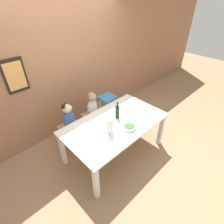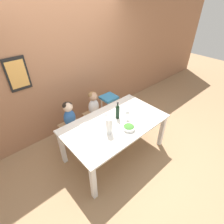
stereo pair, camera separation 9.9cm
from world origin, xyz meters
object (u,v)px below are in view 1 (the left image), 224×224
dinner_plate_front_left (102,146)px  wine_bottle (117,112)px  person_child_center (92,103)px  salad_bowl_large (129,127)px  paper_towel_roll (110,126)px  wine_glass_far (106,115)px  dinner_plate_back_left (86,127)px  person_child_left (68,114)px  chair_far_left (71,130)px  chair_far_center (93,118)px  chair_right_highchair (107,104)px  wine_glass_near (127,113)px

dinner_plate_front_left → wine_bottle: bearing=26.8°
person_child_center → salad_bowl_large: bearing=-92.4°
paper_towel_roll → wine_glass_far: (0.15, 0.24, -0.01)m
dinner_plate_back_left → wine_bottle: bearing=-18.1°
dinner_plate_back_left → person_child_center: bearing=42.9°
paper_towel_roll → wine_glass_far: 0.28m
person_child_left → dinner_plate_front_left: 0.99m
chair_far_left → person_child_left: (0.00, 0.00, 0.36)m
chair_far_center → wine_bottle: size_ratio=1.46×
wine_glass_far → person_child_center: bearing=73.7°
person_child_left → salad_bowl_large: person_child_left is taller
chair_far_left → person_child_center: bearing=0.2°
chair_right_highchair → salad_bowl_large: size_ratio=3.58×
person_child_center → chair_far_left: bearing=-179.8°
person_child_left → person_child_center: size_ratio=1.00×
person_child_center → wine_glass_near: (0.13, -0.80, 0.11)m
wine_glass_far → chair_far_center: bearing=73.7°
wine_glass_far → wine_bottle: bearing=-15.2°
chair_right_highchair → dinner_plate_back_left: (-0.93, -0.48, 0.19)m
paper_towel_roll → dinner_plate_front_left: paper_towel_roll is taller
chair_right_highchair → dinner_plate_front_left: (-1.03, -0.99, 0.19)m
person_child_center → dinner_plate_back_left: size_ratio=2.47×
paper_towel_roll → dinner_plate_back_left: size_ratio=1.31×
wine_glass_near → dinner_plate_back_left: size_ratio=0.89×
person_child_left → paper_towel_roll: size_ratio=1.89×
chair_far_left → person_child_left: 0.36m
chair_far_left → salad_bowl_large: salad_bowl_large is taller
chair_far_center → chair_right_highchair: chair_right_highchair is taller
wine_glass_near → wine_glass_far: bearing=148.5°
wine_glass_near → chair_far_left: bearing=130.6°
chair_far_left → dinner_plate_front_left: size_ratio=2.28×
wine_bottle → wine_glass_near: size_ratio=1.76×
paper_towel_roll → wine_glass_near: size_ratio=1.48×
wine_glass_far → dinner_plate_front_left: wine_glass_far is taller
chair_far_center → wine_glass_near: bearing=-80.6°
dinner_plate_back_left → chair_far_center: bearing=42.8°
person_child_left → wine_glass_near: size_ratio=2.79×
person_child_center → dinner_plate_back_left: 0.71m
paper_towel_roll → dinner_plate_back_left: paper_towel_roll is taller
wine_bottle → dinner_plate_back_left: 0.59m
wine_glass_far → wine_glass_near: bearing=-31.5°
chair_far_left → wine_bottle: bearing=-48.9°
wine_glass_far → paper_towel_roll: bearing=-121.1°
chair_far_center → paper_towel_roll: bearing=-110.9°
salad_bowl_large → dinner_plate_front_left: 0.58m
wine_bottle → salad_bowl_large: wine_bottle is taller
wine_glass_near → dinner_plate_back_left: 0.73m
wine_bottle → wine_glass_far: 0.21m
wine_glass_near → person_child_left: bearing=130.5°
person_child_left → person_child_center: (0.55, 0.00, 0.00)m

